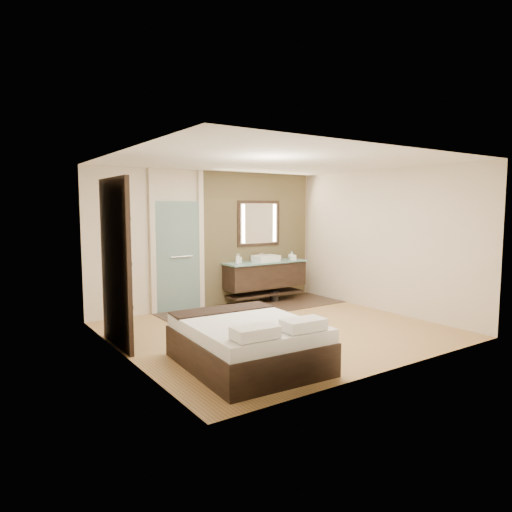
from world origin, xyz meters
TOP-DOWN VIEW (x-y plane):
  - floor at (0.00, 0.00)m, footprint 5.00×5.00m
  - tile_strip at (0.60, 1.60)m, footprint 3.80×1.30m
  - stone_wall at (1.10, 2.21)m, footprint 2.60×0.08m
  - vanity at (1.10, 1.92)m, footprint 1.85×0.55m
  - mirror_unit at (1.10, 2.16)m, footprint 1.06×0.04m
  - frosted_door at (-0.75, 2.20)m, footprint 1.10×0.12m
  - shoji_partition at (-2.43, 0.60)m, footprint 0.06×1.20m
  - bed at (-1.33, -1.12)m, footprint 1.58×1.92m
  - bath_mat at (0.40, 0.86)m, footprint 0.84×0.71m
  - waste_bin at (1.29, 1.85)m, footprint 0.21×0.21m
  - tissue_box at (1.76, 1.83)m, footprint 0.16×0.16m
  - soap_bottle_a at (0.36, 1.82)m, footprint 0.11×0.11m
  - soap_bottle_b at (0.48, 1.97)m, footprint 0.08×0.08m
  - soap_bottle_c at (1.79, 1.89)m, footprint 0.13×0.13m
  - cup at (1.82, 1.95)m, footprint 0.17×0.17m

SIDE VIEW (x-z plane):
  - floor at x=0.00m, z-range 0.00..0.00m
  - tile_strip at x=0.60m, z-range 0.00..0.01m
  - bath_mat at x=0.40m, z-range 0.01..0.03m
  - waste_bin at x=1.29m, z-range 0.00..0.23m
  - bed at x=-1.33m, z-range -0.06..0.65m
  - vanity at x=1.10m, z-range 0.14..1.02m
  - tissue_box at x=1.76m, z-range 0.86..0.97m
  - cup at x=1.82m, z-range 0.86..0.97m
  - soap_bottle_c at x=1.79m, z-range 0.86..1.03m
  - soap_bottle_b at x=0.48m, z-range 0.86..1.05m
  - soap_bottle_a at x=0.36m, z-range 0.86..1.07m
  - frosted_door at x=-0.75m, z-range -0.21..2.49m
  - shoji_partition at x=-2.43m, z-range 0.01..2.41m
  - stone_wall at x=1.10m, z-range 0.00..2.70m
  - mirror_unit at x=1.10m, z-range 1.17..2.13m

